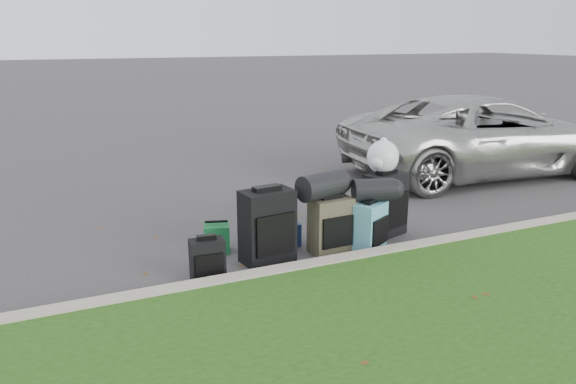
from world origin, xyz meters
name	(u,v)px	position (x,y,z in m)	size (l,w,h in m)	color
ground	(302,239)	(0.00, 0.00, 0.00)	(120.00, 120.00, 0.00)	#383535
curb	(344,263)	(0.00, -1.00, 0.07)	(120.00, 0.18, 0.15)	#9E937F
suv	(484,135)	(4.35, 1.73, 0.69)	(2.29, 4.97, 1.38)	#B7B7B2
suitcase_small_black	(207,260)	(-1.37, -0.66, 0.21)	(0.34, 0.19, 0.43)	black
suitcase_large_black_left	(267,226)	(-0.64, -0.46, 0.40)	(0.55, 0.33, 0.79)	black
suitcase_olive	(331,225)	(0.11, -0.49, 0.31)	(0.46, 0.29, 0.63)	#393626
suitcase_teal	(370,227)	(0.54, -0.64, 0.28)	(0.39, 0.23, 0.56)	teal
suitcase_large_black_right	(385,205)	(0.99, -0.26, 0.38)	(0.51, 0.31, 0.77)	black
tote_green	(217,238)	(-1.06, 0.03, 0.16)	(0.28, 0.23, 0.32)	#166732
tote_navy	(288,235)	(-0.24, -0.12, 0.13)	(0.25, 0.19, 0.27)	navy
duffel_left	(322,186)	(0.01, -0.46, 0.77)	(0.29, 0.29, 0.54)	black
duffel_right	(374,190)	(0.60, -0.59, 0.69)	(0.26, 0.26, 0.46)	black
trash_bag	(383,157)	(0.97, -0.19, 0.96)	(0.39, 0.39, 0.39)	white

